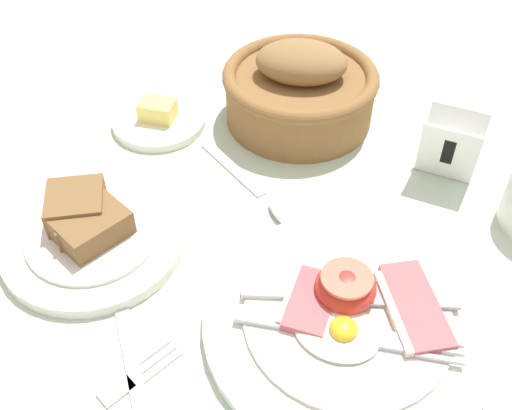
{
  "coord_description": "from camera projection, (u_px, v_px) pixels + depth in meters",
  "views": [
    {
      "loc": [
        0.12,
        -0.31,
        0.43
      ],
      "look_at": [
        -0.07,
        0.06,
        0.02
      ],
      "focal_mm": 42.0,
      "sensor_mm": 36.0,
      "label": 1
    }
  ],
  "objects": [
    {
      "name": "bread_plate",
      "position": [
        90.0,
        231.0,
        0.57
      ],
      "size": [
        0.18,
        0.18,
        0.04
      ],
      "color": "silver",
      "rests_on": "ground_plane"
    },
    {
      "name": "ground_plane",
      "position": [
        291.0,
        287.0,
        0.54
      ],
      "size": [
        3.0,
        3.0,
        0.0
      ],
      "primitive_type": "plane",
      "color": "#B7CCB7"
    },
    {
      "name": "bread_basket",
      "position": [
        300.0,
        89.0,
        0.69
      ],
      "size": [
        0.18,
        0.18,
        0.1
      ],
      "color": "brown",
      "rests_on": "ground_plane"
    },
    {
      "name": "breakfast_plate",
      "position": [
        348.0,
        318.0,
        0.5
      ],
      "size": [
        0.24,
        0.24,
        0.04
      ],
      "color": "silver",
      "rests_on": "ground_plane"
    },
    {
      "name": "teaspoon_by_saucer",
      "position": [
        276.0,
        205.0,
        0.61
      ],
      "size": [
        0.18,
        0.11,
        0.01
      ],
      "rotation": [
        0.0,
        0.0,
        5.8
      ],
      "color": "silver",
      "rests_on": "ground_plane"
    },
    {
      "name": "butter_dish",
      "position": [
        159.0,
        119.0,
        0.71
      ],
      "size": [
        0.11,
        0.11,
        0.03
      ],
      "color": "silver",
      "rests_on": "ground_plane"
    },
    {
      "name": "number_card",
      "position": [
        450.0,
        147.0,
        0.62
      ],
      "size": [
        0.06,
        0.05,
        0.07
      ],
      "rotation": [
        0.0,
        0.0,
        0.03
      ],
      "color": "white",
      "rests_on": "ground_plane"
    }
  ]
}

